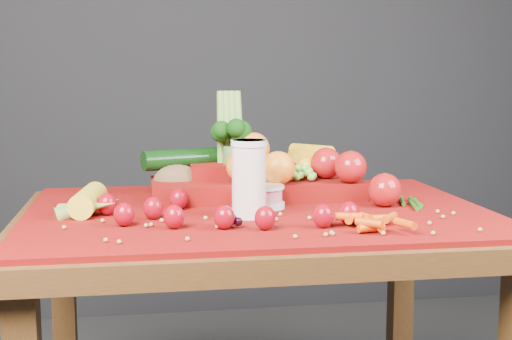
{
  "coord_description": "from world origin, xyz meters",
  "views": [
    {
      "loc": [
        -0.26,
        -1.6,
        1.08
      ],
      "look_at": [
        0.0,
        0.02,
        0.85
      ],
      "focal_mm": 50.0,
      "sensor_mm": 36.0,
      "label": 1
    }
  ],
  "objects": [
    {
      "name": "soybean_scatter",
      "position": [
        0.0,
        -0.2,
        0.77
      ],
      "size": [
        0.84,
        0.24,
        0.01
      ],
      "primitive_type": null,
      "color": "#9E7E44",
      "rests_on": "red_cloth"
    },
    {
      "name": "table",
      "position": [
        0.0,
        0.0,
        0.66
      ],
      "size": [
        1.1,
        0.8,
        0.75
      ],
      "color": "#361E0C",
      "rests_on": "ground"
    },
    {
      "name": "baby_carrot_pile",
      "position": [
        0.2,
        -0.25,
        0.78
      ],
      "size": [
        0.17,
        0.18,
        0.03
      ],
      "primitive_type": null,
      "color": "#CC4107",
      "rests_on": "red_cloth"
    },
    {
      "name": "milk_glass",
      "position": [
        -0.03,
        -0.09,
        0.85
      ],
      "size": [
        0.08,
        0.08,
        0.17
      ],
      "rotation": [
        0.0,
        0.0,
        -0.11
      ],
      "color": "beige",
      "rests_on": "red_cloth"
    },
    {
      "name": "green_bean_pile",
      "position": [
        0.38,
        -0.01,
        0.77
      ],
      "size": [
        0.14,
        0.12,
        0.01
      ],
      "primitive_type": null,
      "color": "#215212",
      "rests_on": "red_cloth"
    },
    {
      "name": "corn_ear",
      "position": [
        -0.38,
        -0.01,
        0.78
      ],
      "size": [
        0.2,
        0.24,
        0.06
      ],
      "rotation": [
        0.0,
        0.0,
        1.45
      ],
      "color": "gold",
      "rests_on": "red_cloth"
    },
    {
      "name": "red_cloth",
      "position": [
        0.0,
        0.0,
        0.76
      ],
      "size": [
        1.05,
        0.75,
        0.01
      ],
      "primitive_type": "cube",
      "color": "#760D03",
      "rests_on": "table"
    },
    {
      "name": "potato",
      "position": [
        -0.18,
        0.18,
        0.8
      ],
      "size": [
        0.12,
        0.09,
        0.08
      ],
      "primitive_type": "ellipsoid",
      "color": "brown",
      "rests_on": "red_cloth"
    },
    {
      "name": "produce_mound",
      "position": [
        0.04,
        0.15,
        0.82
      ],
      "size": [
        0.61,
        0.36,
        0.27
      ],
      "color": "#760D03",
      "rests_on": "red_cloth"
    },
    {
      "name": "strawberry_scatter",
      "position": [
        -0.12,
        -0.14,
        0.79
      ],
      "size": [
        0.54,
        0.28,
        0.05
      ],
      "color": "maroon",
      "rests_on": "red_cloth"
    },
    {
      "name": "yogurt_bowl",
      "position": [
        0.02,
        0.01,
        0.79
      ],
      "size": [
        0.1,
        0.1,
        0.05
      ],
      "rotation": [
        0.0,
        0.0,
        -0.23
      ],
      "color": "silver",
      "rests_on": "red_cloth"
    },
    {
      "name": "dark_grape_cluster",
      "position": [
        -0.09,
        -0.18,
        0.78
      ],
      "size": [
        0.06,
        0.05,
        0.03
      ],
      "primitive_type": null,
      "color": "black",
      "rests_on": "red_cloth"
    }
  ]
}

